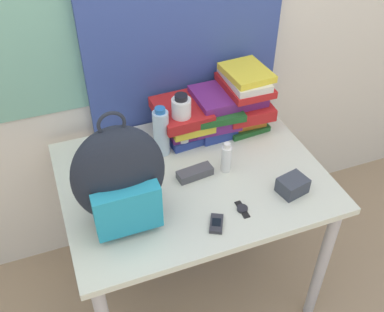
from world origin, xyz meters
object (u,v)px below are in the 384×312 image
object	(u,v)px
water_bottle	(161,132)
sports_bottle	(182,122)
book_stack_right	(243,98)
wristwatch	(242,209)
camera_pouch	(293,185)
sunglasses_case	(195,173)
sunscreen_bottle	(226,158)
backpack	(120,178)
cell_phone	(216,224)
book_stack_left	(184,120)
book_stack_center	(212,112)

from	to	relation	value
water_bottle	sports_bottle	xyz separation A→B (m)	(0.10, 0.02, 0.02)
book_stack_right	sports_bottle	size ratio (longest dim) A/B	1.07
book_stack_right	wristwatch	bearing A→B (deg)	-115.09
camera_pouch	sunglasses_case	bearing A→B (deg)	146.25
sunscreen_bottle	wristwatch	world-z (taller)	sunscreen_bottle
backpack	cell_phone	world-z (taller)	backpack
backpack	sunscreen_bottle	world-z (taller)	backpack
water_bottle	book_stack_left	bearing A→B (deg)	31.40
water_bottle	sunscreen_bottle	bearing A→B (deg)	-44.04
book_stack_left	book_stack_right	distance (m)	0.30
water_bottle	sunglasses_case	distance (m)	0.23
book_stack_center	water_bottle	bearing A→B (deg)	-163.32
sports_bottle	wristwatch	world-z (taller)	sports_bottle
sunscreen_bottle	wristwatch	distance (m)	0.24
book_stack_left	book_stack_center	distance (m)	0.14
backpack	cell_phone	xyz separation A→B (m)	(0.31, -0.16, -0.19)
book_stack_center	book_stack_right	world-z (taller)	book_stack_right
wristwatch	book_stack_center	bearing A→B (deg)	80.17
water_bottle	wristwatch	distance (m)	0.49
sports_bottle	sunglasses_case	world-z (taller)	sports_bottle
book_stack_left	book_stack_center	world-z (taller)	book_stack_center
water_bottle	sports_bottle	size ratio (longest dim) A/B	0.88
backpack	book_stack_center	world-z (taller)	backpack
sunscreen_bottle	sunglasses_case	size ratio (longest dim) A/B	0.92
water_bottle	sunglasses_case	size ratio (longest dim) A/B	1.51
backpack	water_bottle	bearing A→B (deg)	51.77
camera_pouch	wristwatch	distance (m)	0.23
backpack	book_stack_left	world-z (taller)	backpack
sunglasses_case	camera_pouch	xyz separation A→B (m)	(0.33, -0.22, 0.01)
camera_pouch	cell_phone	bearing A→B (deg)	-170.68
water_bottle	sunscreen_bottle	world-z (taller)	water_bottle
book_stack_right	wristwatch	size ratio (longest dim) A/B	3.11
camera_pouch	wristwatch	world-z (taller)	camera_pouch
book_stack_right	sunscreen_bottle	world-z (taller)	book_stack_right
backpack	sunglasses_case	xyz separation A→B (m)	(0.33, 0.12, -0.18)
water_bottle	wristwatch	world-z (taller)	water_bottle
book_stack_right	wristwatch	xyz separation A→B (m)	(-0.25, -0.52, -0.13)
book_stack_center	wristwatch	size ratio (longest dim) A/B	3.03
water_bottle	sports_bottle	distance (m)	0.10
book_stack_right	water_bottle	world-z (taller)	book_stack_right
book_stack_center	cell_phone	distance (m)	0.60
camera_pouch	sports_bottle	bearing A→B (deg)	125.59
sports_bottle	sunscreen_bottle	bearing A→B (deg)	-62.53
sunscreen_bottle	camera_pouch	size ratio (longest dim) A/B	1.14
sports_bottle	backpack	bearing A→B (deg)	-136.32
sports_bottle	sunglasses_case	bearing A→B (deg)	-95.17
book_stack_center	cell_phone	bearing A→B (deg)	-110.98
book_stack_center	sports_bottle	size ratio (longest dim) A/B	1.04
sunscreen_bottle	book_stack_center	bearing A→B (deg)	78.83
book_stack_center	camera_pouch	distance (m)	0.52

